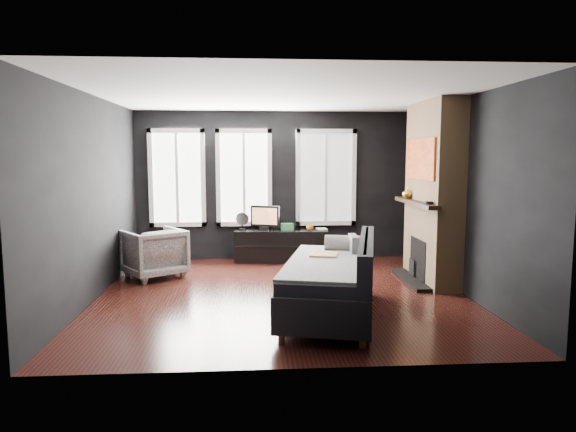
{
  "coord_description": "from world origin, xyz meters",
  "views": [
    {
      "loc": [
        -0.4,
        -6.89,
        1.9
      ],
      "look_at": [
        0.1,
        0.3,
        1.05
      ],
      "focal_mm": 32.0,
      "sensor_mm": 36.0,
      "label": 1
    }
  ],
  "objects": [
    {
      "name": "wall_left",
      "position": [
        -2.5,
        0.0,
        1.35
      ],
      "size": [
        0.02,
        5.0,
        2.7
      ],
      "primitive_type": "cube",
      "color": "black",
      "rests_on": "ground"
    },
    {
      "name": "media_console",
      "position": [
        0.11,
        2.24,
        0.29
      ],
      "size": [
        1.7,
        0.64,
        0.57
      ],
      "primitive_type": null,
      "rotation": [
        0.0,
        0.0,
        -0.07
      ],
      "color": "black",
      "rests_on": "floor"
    },
    {
      "name": "wall_right",
      "position": [
        2.5,
        0.0,
        1.35
      ],
      "size": [
        0.02,
        5.0,
        2.7
      ],
      "primitive_type": "cube",
      "color": "black",
      "rests_on": "ground"
    },
    {
      "name": "fireplace",
      "position": [
        2.3,
        0.6,
        1.35
      ],
      "size": [
        0.7,
        1.62,
        2.7
      ],
      "primitive_type": null,
      "color": "#93724C",
      "rests_on": "floor"
    },
    {
      "name": "windows",
      "position": [
        -0.45,
        2.46,
        2.38
      ],
      "size": [
        4.0,
        0.16,
        1.76
      ],
      "primitive_type": null,
      "color": "white",
      "rests_on": "wall_back"
    },
    {
      "name": "mantel_clock",
      "position": [
        2.05,
        0.05,
        1.25
      ],
      "size": [
        0.14,
        0.14,
        0.04
      ],
      "primitive_type": "cylinder",
      "rotation": [
        0.0,
        0.0,
        0.38
      ],
      "color": "black",
      "rests_on": "fireplace"
    },
    {
      "name": "storage_box",
      "position": [
        0.22,
        2.22,
        0.63
      ],
      "size": [
        0.23,
        0.15,
        0.12
      ],
      "primitive_type": "cube",
      "rotation": [
        0.0,
        0.0,
        0.08
      ],
      "color": "#357E49",
      "rests_on": "media_console"
    },
    {
      "name": "desk_fan",
      "position": [
        -0.58,
        2.26,
        0.74
      ],
      "size": [
        0.28,
        0.28,
        0.33
      ],
      "primitive_type": null,
      "rotation": [
        0.0,
        0.0,
        -0.22
      ],
      "color": "#989898",
      "rests_on": "media_console"
    },
    {
      "name": "armchair",
      "position": [
        -1.95,
        1.15,
        0.42
      ],
      "size": [
        1.12,
        1.1,
        0.85
      ],
      "primitive_type": "imported",
      "rotation": [
        0.0,
        0.0,
        -2.54
      ],
      "color": "silver",
      "rests_on": "floor"
    },
    {
      "name": "mug",
      "position": [
        0.62,
        2.11,
        0.63
      ],
      "size": [
        0.15,
        0.13,
        0.13
      ],
      "primitive_type": "imported",
      "rotation": [
        0.0,
        0.0,
        -0.26
      ],
      "color": "orange",
      "rests_on": "media_console"
    },
    {
      "name": "ceiling",
      "position": [
        0.0,
        0.0,
        2.7
      ],
      "size": [
        5.0,
        5.0,
        0.0
      ],
      "primitive_type": "plane",
      "color": "white",
      "rests_on": "ground"
    },
    {
      "name": "mantel_vase",
      "position": [
        2.05,
        1.05,
        1.31
      ],
      "size": [
        0.19,
        0.19,
        0.17
      ],
      "primitive_type": "imported",
      "rotation": [
        0.0,
        0.0,
        -0.11
      ],
      "color": "gold",
      "rests_on": "fireplace"
    },
    {
      "name": "sofa",
      "position": [
        0.51,
        -0.98,
        0.48
      ],
      "size": [
        1.59,
        2.41,
        0.95
      ],
      "primitive_type": null,
      "rotation": [
        0.0,
        0.0,
        -0.24
      ],
      "color": "black",
      "rests_on": "floor"
    },
    {
      "name": "wall_back",
      "position": [
        0.0,
        2.5,
        1.35
      ],
      "size": [
        5.0,
        0.02,
        2.7
      ],
      "primitive_type": "cube",
      "color": "black",
      "rests_on": "ground"
    },
    {
      "name": "floor",
      "position": [
        0.0,
        0.0,
        0.0
      ],
      "size": [
        5.0,
        5.0,
        0.0
      ],
      "primitive_type": "plane",
      "color": "black",
      "rests_on": "ground"
    },
    {
      "name": "stripe_pillow",
      "position": [
        0.9,
        -0.42,
        0.69
      ],
      "size": [
        0.11,
        0.39,
        0.38
      ],
      "primitive_type": "cube",
      "rotation": [
        0.0,
        0.0,
        -0.07
      ],
      "color": "gray",
      "rests_on": "sofa"
    },
    {
      "name": "monitor",
      "position": [
        -0.18,
        2.29,
        0.82
      ],
      "size": [
        0.55,
        0.32,
        0.49
      ],
      "primitive_type": null,
      "rotation": [
        0.0,
        0.0,
        -0.4
      ],
      "color": "black",
      "rests_on": "media_console"
    },
    {
      "name": "book",
      "position": [
        0.75,
        2.22,
        0.69
      ],
      "size": [
        0.18,
        0.02,
        0.25
      ],
      "primitive_type": "imported",
      "rotation": [
        0.0,
        0.0,
        0.03
      ],
      "color": "#AFA889",
      "rests_on": "media_console"
    }
  ]
}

